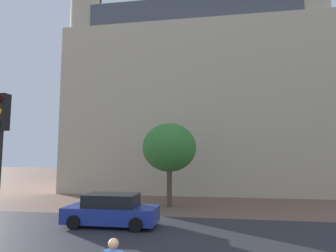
% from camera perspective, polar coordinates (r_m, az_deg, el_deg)
% --- Properties ---
extents(ground_plane, '(120.00, 120.00, 0.00)m').
position_cam_1_polar(ground_plane, '(15.02, 0.40, -19.10)').
color(ground_plane, brown).
extents(street_asphalt_strip, '(120.00, 8.72, 0.00)m').
position_cam_1_polar(street_asphalt_strip, '(12.16, -1.87, -22.23)').
color(street_asphalt_strip, '#2D2D33').
rests_on(street_asphalt_strip, ground_plane).
extents(landmark_building, '(24.63, 13.25, 35.11)m').
position_cam_1_polar(landmark_building, '(30.75, 6.23, 6.37)').
color(landmark_building, beige).
rests_on(landmark_building, ground_plane).
extents(car_blue, '(4.50, 2.02, 1.52)m').
position_cam_1_polar(car_blue, '(14.51, -11.45, -16.53)').
color(car_blue, '#23389E').
rests_on(car_blue, ground_plane).
extents(tree_curb_far, '(3.64, 3.64, 5.59)m').
position_cam_1_polar(tree_curb_far, '(19.05, 0.27, -4.43)').
color(tree_curb_far, brown).
rests_on(tree_curb_far, ground_plane).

